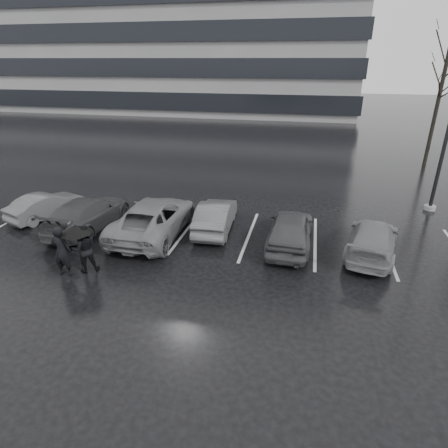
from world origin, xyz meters
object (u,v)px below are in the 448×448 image
at_px(car_west_b, 154,218).
at_px(car_west_c, 88,213).
at_px(car_main, 291,230).
at_px(pedestrian_left, 62,251).
at_px(pedestrian_right, 84,249).
at_px(car_west_a, 216,216).
at_px(car_west_d, 46,205).
at_px(car_east, 372,239).
at_px(tree_north, 438,103).

xyz_separation_m(car_west_b, car_west_c, (-3.12, -0.03, -0.05)).
bearing_deg(car_main, pedestrian_left, 29.62).
height_order(car_main, pedestrian_right, pedestrian_right).
height_order(car_west_a, car_west_b, car_west_b).
distance_m(car_west_b, car_west_d, 5.79).
height_order(car_main, pedestrian_left, pedestrian_left).
distance_m(car_west_b, car_east, 8.93).
height_order(car_east, pedestrian_left, pedestrian_left).
bearing_deg(car_west_d, pedestrian_left, 151.58).
xyz_separation_m(car_west_c, car_east, (12.04, 0.22, -0.07)).
bearing_deg(car_west_b, pedestrian_right, 70.84).
bearing_deg(pedestrian_left, car_west_a, -137.67).
relative_size(car_west_b, pedestrian_left, 2.91).
bearing_deg(car_west_a, car_west_b, 19.09).
bearing_deg(car_west_c, tree_north, -135.84).
relative_size(car_west_c, pedestrian_right, 2.73).
distance_m(car_west_d, pedestrian_right, 6.15).
height_order(car_east, tree_north, tree_north).
xyz_separation_m(car_west_b, pedestrian_left, (-1.76, -3.86, 0.18)).
bearing_deg(pedestrian_right, car_main, 172.98).
relative_size(car_west_c, pedestrian_left, 2.59).
relative_size(car_west_b, car_east, 1.25).
bearing_deg(car_west_b, tree_north, -134.16).
height_order(car_main, tree_north, tree_north).
xyz_separation_m(car_west_c, pedestrian_right, (1.97, -3.43, 0.18)).
bearing_deg(car_east, pedestrian_right, 31.62).
xyz_separation_m(car_main, car_east, (3.13, 0.03, -0.10)).
bearing_deg(tree_north, car_main, -119.73).
distance_m(car_west_c, tree_north, 23.55).
xyz_separation_m(car_west_c, car_west_d, (-2.64, 0.64, -0.10)).
distance_m(car_west_b, tree_north, 21.30).
distance_m(pedestrian_right, tree_north, 24.59).
distance_m(car_west_d, car_east, 14.69).
bearing_deg(car_west_a, car_east, 168.86).
height_order(car_west_c, car_east, car_west_c).
height_order(car_west_d, tree_north, tree_north).
xyz_separation_m(car_east, pedestrian_left, (-10.69, -4.05, 0.30)).
relative_size(car_west_b, pedestrian_right, 3.06).
relative_size(car_main, pedestrian_left, 2.29).
bearing_deg(car_west_c, car_main, -175.71).
height_order(car_west_d, pedestrian_right, pedestrian_right).
bearing_deg(pedestrian_right, car_west_d, -75.94).
relative_size(car_west_a, car_east, 0.92).
xyz_separation_m(car_main, tree_north, (8.63, 15.11, 3.53)).
bearing_deg(tree_north, pedestrian_right, -129.77).
distance_m(car_main, car_west_d, 11.56).
bearing_deg(tree_north, car_west_b, -133.39).
xyz_separation_m(car_west_b, tree_north, (14.43, 15.27, 3.50)).
distance_m(car_west_d, tree_north, 25.21).
distance_m(car_east, pedestrian_right, 10.72).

